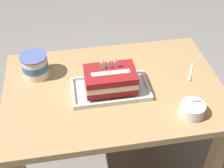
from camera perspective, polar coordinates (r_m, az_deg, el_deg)
The scene contains 6 objects.
dining_table at distance 1.52m, azimuth 0.28°, elevation -3.64°, with size 1.05×0.70×0.70m.
foil_tray at distance 1.42m, azimuth -0.30°, elevation -1.08°, with size 0.36×0.20×0.02m.
birthday_cake at distance 1.38m, azimuth -0.31°, elevation 0.90°, with size 0.23×0.15×0.14m.
bowl_stack at distance 1.34m, azimuth 14.97°, elevation -4.67°, with size 0.11×0.11×0.09m.
ice_cream_tub at distance 1.52m, azimuth -14.38°, elevation 3.42°, with size 0.13×0.13×0.12m.
serving_spoon_near_tray at distance 1.56m, azimuth 14.62°, elevation 1.67°, with size 0.08×0.14×0.01m.
Camera 1 is at (-0.19, -1.06, 1.67)m, focal length 48.20 mm.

